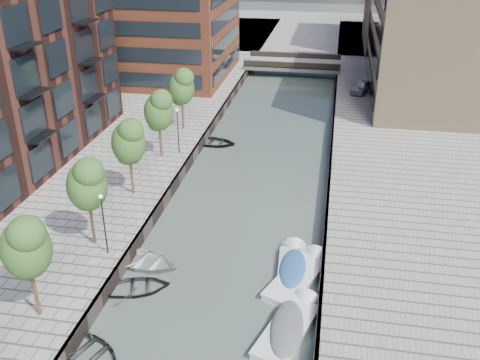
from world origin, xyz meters
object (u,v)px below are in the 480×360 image
(tree_5, at_px, (158,109))
(sloop_0, at_px, (86,354))
(tree_4, at_px, (128,140))
(sloop_4, at_px, (213,144))
(sloop_3, at_px, (145,265))
(sloop_1, at_px, (137,290))
(tree_6, at_px, (181,86))
(bridge, at_px, (293,64))
(tree_3, at_px, (87,183))
(motorboat_2, at_px, (301,275))
(motorboat_4, at_px, (290,326))
(tree_2, at_px, (25,245))
(motorboat_3, at_px, (293,267))
(car, at_px, (361,87))

(tree_5, distance_m, sloop_0, 23.19)
(tree_4, height_order, sloop_4, tree_4)
(tree_5, relative_size, sloop_3, 1.27)
(sloop_1, xyz_separation_m, sloop_3, (-0.42, 2.52, 0.00))
(tree_6, bearing_deg, bridge, 71.90)
(tree_3, xyz_separation_m, sloop_4, (3.27, 19.78, -5.31))
(sloop_0, bearing_deg, sloop_1, 11.83)
(tree_5, distance_m, sloop_4, 8.50)
(bridge, distance_m, motorboat_2, 47.19)
(sloop_4, bearing_deg, sloop_3, -175.29)
(motorboat_4, bearing_deg, bridge, 95.12)
(tree_5, height_order, tree_6, same)
(sloop_3, bearing_deg, motorboat_2, -76.45)
(tree_2, xyz_separation_m, tree_4, (0.00, 14.00, 0.00))
(sloop_0, xyz_separation_m, sloop_3, (0.33, 7.90, 0.00))
(bridge, relative_size, sloop_4, 2.87)
(tree_2, relative_size, sloop_1, 1.47)
(sloop_3, distance_m, motorboat_2, 9.94)
(sloop_4, xyz_separation_m, motorboat_3, (9.48, -19.10, 0.21))
(sloop_1, bearing_deg, tree_5, -6.76)
(tree_6, relative_size, sloop_4, 1.31)
(bridge, bearing_deg, sloop_4, -100.88)
(sloop_1, bearing_deg, motorboat_4, -119.97)
(motorboat_3, height_order, car, car)
(tree_6, bearing_deg, motorboat_4, -62.94)
(tree_3, height_order, tree_5, same)
(tree_4, xyz_separation_m, sloop_4, (3.27, 12.78, -5.31))
(sloop_1, distance_m, motorboat_2, 9.98)
(sloop_0, distance_m, car, 47.04)
(tree_6, relative_size, sloop_1, 1.47)
(motorboat_2, xyz_separation_m, motorboat_3, (-0.60, 0.61, 0.10))
(tree_3, relative_size, motorboat_4, 1.03)
(tree_3, height_order, sloop_4, tree_3)
(motorboat_2, distance_m, motorboat_4, 4.78)
(tree_4, bearing_deg, motorboat_4, -41.69)
(sloop_0, distance_m, sloop_1, 5.43)
(sloop_4, bearing_deg, sloop_1, -174.27)
(tree_2, distance_m, sloop_1, 7.69)
(tree_4, distance_m, tree_6, 14.00)
(tree_3, xyz_separation_m, sloop_3, (3.43, -0.46, -5.31))
(motorboat_2, xyz_separation_m, motorboat_4, (-0.22, -4.77, 0.11))
(bridge, height_order, motorboat_3, bridge)
(tree_3, bearing_deg, motorboat_4, -19.67)
(tree_3, xyz_separation_m, motorboat_4, (13.13, -4.69, -5.08))
(sloop_4, relative_size, motorboat_3, 0.86)
(tree_4, height_order, car, tree_4)
(tree_2, height_order, sloop_4, tree_2)
(tree_2, relative_size, car, 1.45)
(sloop_0, relative_size, motorboat_4, 0.75)
(tree_3, xyz_separation_m, motorboat_2, (13.35, 0.08, -5.20))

